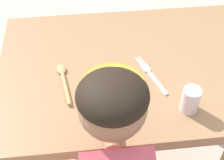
% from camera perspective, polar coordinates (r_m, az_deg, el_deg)
% --- Properties ---
extents(dining_table, '(1.01, 0.74, 0.70)m').
position_cam_1_polar(dining_table, '(1.34, 3.11, -1.16)').
color(dining_table, '#966C48').
rests_on(dining_table, ground_plane).
extents(plate, '(0.23, 0.23, 0.05)m').
position_cam_1_polar(plate, '(1.16, 0.08, -0.72)').
color(plate, orange).
rests_on(plate, dining_table).
extents(fork, '(0.08, 0.21, 0.01)m').
position_cam_1_polar(fork, '(1.21, 6.94, 0.75)').
color(fork, silver).
rests_on(fork, dining_table).
extents(spoon, '(0.06, 0.21, 0.01)m').
position_cam_1_polar(spoon, '(1.19, -8.41, 0.04)').
color(spoon, tan).
rests_on(spoon, dining_table).
extents(drinking_cup, '(0.06, 0.06, 0.09)m').
position_cam_1_polar(drinking_cup, '(1.09, 13.53, -3.39)').
color(drinking_cup, silver).
rests_on(drinking_cup, dining_table).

